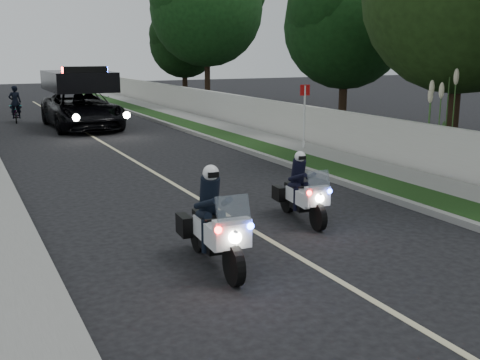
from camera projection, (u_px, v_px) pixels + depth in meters
name	position (u px, v px, depth m)	size (l,w,h in m)	color
ground	(273.00, 242.00, 11.03)	(120.00, 120.00, 0.00)	black
curb_right	(236.00, 147.00, 21.53)	(0.20, 60.00, 0.15)	gray
grass_verge	(252.00, 145.00, 21.83)	(1.20, 60.00, 0.16)	#193814
sidewalk_right	(282.00, 143.00, 22.40)	(1.40, 60.00, 0.16)	gray
property_wall	(304.00, 124.00, 22.69)	(0.22, 60.00, 1.50)	beige
curb_left	(0.00, 166.00, 17.97)	(0.20, 60.00, 0.15)	gray
lane_marking	(129.00, 157.00, 19.76)	(0.12, 50.00, 0.01)	#BFB78C
police_moto_left	(215.00, 266.00, 9.79)	(0.72, 2.05, 1.74)	silver
police_moto_right	(301.00, 221.00, 12.43)	(0.62, 1.77, 1.51)	white
police_suv	(83.00, 128.00, 27.24)	(2.96, 6.40, 3.11)	black
bicycle	(17.00, 122.00, 29.52)	(0.61, 1.74, 0.91)	black
cyclist	(17.00, 122.00, 29.52)	(0.60, 0.40, 1.66)	black
sign_post	(303.00, 152.00, 20.89)	(0.39, 0.39, 2.49)	red
pampas_far	(440.00, 174.00, 17.19)	(1.24, 1.24, 3.55)	#BFB893
tree_right_b	(449.00, 162.00, 18.97)	(6.19, 6.19, 10.32)	#224015
tree_right_c	(341.00, 132.00, 25.84)	(5.35, 5.35, 8.91)	#103310
tree_right_d	(208.00, 107.00, 37.70)	(7.13, 7.13, 11.89)	#164115
tree_right_e	(185.00, 103.00, 40.79)	(4.76, 4.76, 7.94)	black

